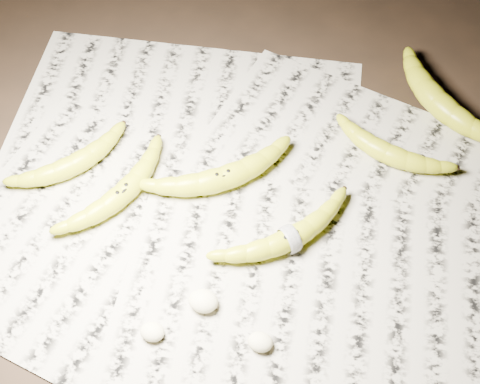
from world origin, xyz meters
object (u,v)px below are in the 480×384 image
(banana_upper_a, at_px, (388,152))
(banana_upper_b, at_px, (438,100))
(banana_taped, at_px, (290,238))
(banana_left_a, at_px, (122,192))
(banana_center, at_px, (222,177))
(banana_left_b, at_px, (73,163))

(banana_upper_a, height_order, banana_upper_b, banana_upper_b)
(banana_upper_b, bearing_deg, banana_taped, -75.11)
(banana_left_a, relative_size, banana_center, 0.93)
(banana_taped, distance_m, banana_upper_b, 0.35)
(banana_taped, height_order, banana_upper_b, banana_upper_b)
(banana_left_a, bearing_deg, banana_taped, -67.98)
(banana_center, bearing_deg, banana_taped, -67.69)
(banana_center, xyz_separation_m, banana_taped, (0.12, -0.07, -0.00))
(banana_left_b, xyz_separation_m, banana_taped, (0.34, -0.04, 0.00))
(banana_left_b, relative_size, banana_upper_b, 0.84)
(banana_center, xyz_separation_m, banana_upper_a, (0.23, 0.11, -0.00))
(banana_left_b, xyz_separation_m, banana_upper_a, (0.45, 0.15, -0.00))
(banana_left_a, distance_m, banana_center, 0.15)
(banana_center, height_order, banana_taped, banana_center)
(banana_taped, bearing_deg, banana_center, 103.84)
(banana_left_b, distance_m, banana_upper_b, 0.58)
(banana_center, relative_size, banana_taped, 1.04)
(banana_center, distance_m, banana_taped, 0.14)
(banana_left_b, bearing_deg, banana_left_a, -67.97)
(banana_upper_a, bearing_deg, banana_taped, -104.43)
(banana_left_b, distance_m, banana_center, 0.23)
(banana_left_b, bearing_deg, banana_center, -40.94)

